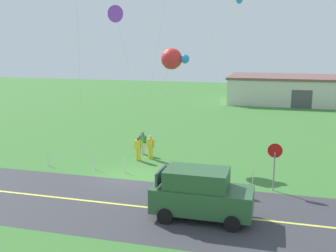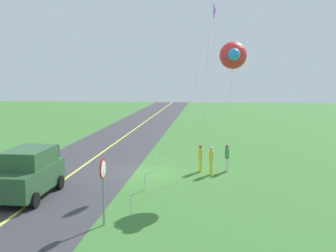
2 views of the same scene
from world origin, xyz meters
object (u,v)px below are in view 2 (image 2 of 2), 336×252
at_px(person_adult_companion, 211,160).
at_px(kite_yellow_high, 233,55).
at_px(stop_sign, 103,179).
at_px(person_child_watcher, 227,157).
at_px(car_suv_foreground, 28,172).
at_px(person_adult_near, 200,157).
at_px(kite_blue_mid, 215,10).

height_order(person_adult_companion, kite_yellow_high, kite_yellow_high).
relative_size(stop_sign, person_child_watcher, 1.60).
height_order(car_suv_foreground, kite_yellow_high, kite_yellow_high).
bearing_deg(stop_sign, person_adult_near, 158.65).
xyz_separation_m(person_adult_near, kite_yellow_high, (1.89, 1.66, 5.77)).
height_order(stop_sign, kite_blue_mid, kite_blue_mid).
xyz_separation_m(person_adult_companion, kite_blue_mid, (-2.29, 0.09, 8.61)).
bearing_deg(person_adult_companion, stop_sign, 178.72).
xyz_separation_m(person_adult_near, person_child_watcher, (-0.21, 1.54, 0.00)).
xyz_separation_m(person_child_watcher, kite_yellow_high, (2.11, 0.12, 5.77)).
distance_m(person_adult_companion, kite_yellow_high, 6.00).
bearing_deg(car_suv_foreground, kite_blue_mid, 130.53).
height_order(kite_blue_mid, kite_yellow_high, kite_blue_mid).
height_order(stop_sign, person_adult_near, stop_sign).
xyz_separation_m(person_adult_companion, person_child_watcher, (-0.86, 0.92, 0.00)).
distance_m(car_suv_foreground, kite_yellow_high, 11.57).
bearing_deg(car_suv_foreground, person_child_watcher, 122.07).
relative_size(car_suv_foreground, kite_yellow_high, 0.60).
relative_size(person_adult_companion, kite_yellow_high, 0.22).
xyz_separation_m(kite_blue_mid, kite_yellow_high, (3.53, 0.95, -2.83)).
distance_m(car_suv_foreground, stop_sign, 5.41).
bearing_deg(kite_yellow_high, person_adult_companion, -140.16).
distance_m(stop_sign, person_adult_companion, 9.07).
relative_size(car_suv_foreground, kite_blue_mid, 0.44).
relative_size(person_child_watcher, kite_blue_mid, 0.16).
height_order(person_adult_companion, kite_blue_mid, kite_blue_mid).
bearing_deg(person_adult_companion, car_suv_foreground, 145.93).
bearing_deg(kite_yellow_high, person_adult_near, -138.70).
height_order(person_adult_near, kite_yellow_high, kite_yellow_high).
xyz_separation_m(stop_sign, person_adult_near, (-8.72, 3.41, -0.94)).
height_order(stop_sign, person_adult_companion, stop_sign).
relative_size(person_adult_near, person_adult_companion, 1.00).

